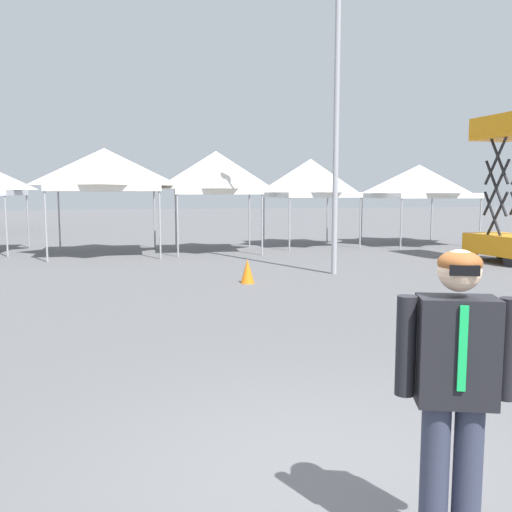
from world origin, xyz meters
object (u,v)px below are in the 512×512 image
(canopy_tent_left_of_center, at_px, (310,178))
(canopy_tent_center, at_px, (419,182))
(person_foreground, at_px, (455,384))
(scissor_lift, at_px, (508,220))
(traffic_cone_lot_center, at_px, (247,271))
(canopy_tent_far_left, at_px, (105,170))
(canopy_tent_far_right, at_px, (216,173))
(light_pole_near_lift, at_px, (337,53))

(canopy_tent_left_of_center, bearing_deg, canopy_tent_center, -6.28)
(canopy_tent_center, xyz_separation_m, person_foreground, (-9.88, -17.44, -1.51))
(scissor_lift, bearing_deg, canopy_tent_left_of_center, 121.95)
(canopy_tent_center, bearing_deg, scissor_lift, -94.29)
(canopy_tent_left_of_center, distance_m, traffic_cone_lot_center, 9.66)
(canopy_tent_far_left, height_order, person_foreground, canopy_tent_far_left)
(canopy_tent_far_right, relative_size, person_foreground, 1.99)
(canopy_tent_far_left, bearing_deg, person_foreground, -82.06)
(light_pole_near_lift, xyz_separation_m, traffic_cone_lot_center, (-2.50, -0.90, -5.25))
(person_foreground, xyz_separation_m, traffic_cone_lot_center, (1.02, 9.66, -0.75))
(traffic_cone_lot_center, bearing_deg, person_foreground, -96.02)
(canopy_tent_left_of_center, distance_m, light_pole_near_lift, 8.13)
(canopy_tent_far_left, relative_size, canopy_tent_center, 1.00)
(canopy_tent_far_left, xyz_separation_m, person_foreground, (2.31, -16.55, -1.82))
(scissor_lift, relative_size, light_pole_near_lift, 0.44)
(canopy_tent_far_right, distance_m, light_pole_near_lift, 6.98)
(canopy_tent_center, xyz_separation_m, light_pole_near_lift, (-6.36, -6.87, 2.99))
(canopy_tent_far_right, distance_m, scissor_lift, 9.58)
(canopy_tent_far_left, height_order, light_pole_near_lift, light_pole_near_lift)
(scissor_lift, xyz_separation_m, light_pole_near_lift, (-5.91, -0.95, 4.24))
(canopy_tent_far_right, height_order, scissor_lift, scissor_lift)
(traffic_cone_lot_center, bearing_deg, canopy_tent_far_left, 115.79)
(person_foreground, bearing_deg, canopy_tent_center, 60.47)
(canopy_tent_far_right, bearing_deg, traffic_cone_lot_center, -93.73)
(canopy_tent_center, bearing_deg, traffic_cone_lot_center, -138.73)
(canopy_tent_far_right, xyz_separation_m, scissor_lift, (7.96, -5.13, -1.49))
(light_pole_near_lift, relative_size, traffic_cone_lot_center, 17.69)
(canopy_tent_far_right, height_order, canopy_tent_left_of_center, canopy_tent_far_right)
(canopy_tent_left_of_center, height_order, scissor_lift, scissor_lift)
(canopy_tent_far_right, xyz_separation_m, canopy_tent_left_of_center, (3.96, 1.28, -0.13))
(canopy_tent_left_of_center, xyz_separation_m, person_foreground, (-5.43, -17.92, -1.62))
(person_foreground, distance_m, light_pole_near_lift, 12.01)
(light_pole_near_lift, bearing_deg, person_foreground, -108.42)
(canopy_tent_far_right, height_order, canopy_tent_center, canopy_tent_far_right)
(canopy_tent_far_right, xyz_separation_m, traffic_cone_lot_center, (-0.45, -6.98, -2.50))
(canopy_tent_center, height_order, traffic_cone_lot_center, canopy_tent_center)
(person_foreground, distance_m, traffic_cone_lot_center, 9.75)
(canopy_tent_far_right, height_order, light_pole_near_lift, light_pole_near_lift)
(canopy_tent_far_left, height_order, traffic_cone_lot_center, canopy_tent_far_left)
(traffic_cone_lot_center, bearing_deg, canopy_tent_center, 41.27)
(person_foreground, bearing_deg, light_pole_near_lift, 71.58)
(canopy_tent_left_of_center, bearing_deg, person_foreground, -106.87)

